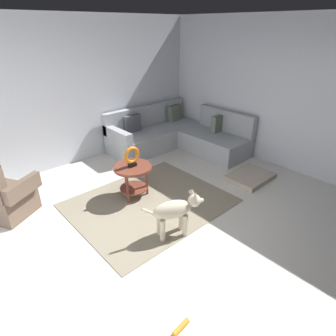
{
  "coord_description": "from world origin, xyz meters",
  "views": [
    {
      "loc": [
        -2.13,
        -2.25,
        2.5
      ],
      "look_at": [
        0.45,
        0.6,
        0.55
      ],
      "focal_mm": 30.29,
      "sensor_mm": 36.0,
      "label": 1
    }
  ],
  "objects_px": {
    "armchair": "(3,197)",
    "dog": "(176,211)",
    "dog_toy_ball": "(191,192)",
    "side_table": "(133,173)",
    "torus_sculpture": "(132,156)",
    "dog_toy_rope": "(181,327)",
    "dog_bed_mat": "(250,177)",
    "sectional_couch": "(177,136)"
  },
  "relations": [
    {
      "from": "armchair",
      "to": "dog",
      "type": "bearing_deg",
      "value": 8.25
    },
    {
      "from": "dog",
      "to": "dog_toy_ball",
      "type": "relative_size",
      "value": 9.44
    },
    {
      "from": "armchair",
      "to": "side_table",
      "type": "bearing_deg",
      "value": 34.64
    },
    {
      "from": "torus_sculpture",
      "to": "side_table",
      "type": "bearing_deg",
      "value": 88.21
    },
    {
      "from": "armchair",
      "to": "dog_toy_rope",
      "type": "bearing_deg",
      "value": -17.49
    },
    {
      "from": "dog_bed_mat",
      "to": "sectional_couch",
      "type": "bearing_deg",
      "value": 89.64
    },
    {
      "from": "dog_toy_ball",
      "to": "dog_toy_rope",
      "type": "bearing_deg",
      "value": -138.52
    },
    {
      "from": "armchair",
      "to": "torus_sculpture",
      "type": "relative_size",
      "value": 3.05
    },
    {
      "from": "armchair",
      "to": "dog",
      "type": "distance_m",
      "value": 2.46
    },
    {
      "from": "dog",
      "to": "dog_toy_ball",
      "type": "bearing_deg",
      "value": 144.45
    },
    {
      "from": "armchair",
      "to": "dog_toy_rope",
      "type": "distance_m",
      "value": 3.02
    },
    {
      "from": "dog",
      "to": "dog_toy_rope",
      "type": "bearing_deg",
      "value": -18.65
    },
    {
      "from": "dog",
      "to": "dog_toy_rope",
      "type": "distance_m",
      "value": 1.37
    },
    {
      "from": "sectional_couch",
      "to": "dog_toy_rope",
      "type": "relative_size",
      "value": 11.35
    },
    {
      "from": "side_table",
      "to": "dog_toy_ball",
      "type": "xyz_separation_m",
      "value": [
        0.72,
        -0.59,
        -0.37
      ]
    },
    {
      "from": "torus_sculpture",
      "to": "dog",
      "type": "distance_m",
      "value": 1.2
    },
    {
      "from": "armchair",
      "to": "torus_sculpture",
      "type": "xyz_separation_m",
      "value": [
        1.68,
        -0.79,
        0.39
      ]
    },
    {
      "from": "sectional_couch",
      "to": "armchair",
      "type": "height_order",
      "value": "same"
    },
    {
      "from": "dog_toy_rope",
      "to": "dog",
      "type": "bearing_deg",
      "value": 48.86
    },
    {
      "from": "side_table",
      "to": "sectional_couch",
      "type": "bearing_deg",
      "value": 27.43
    },
    {
      "from": "side_table",
      "to": "dog_toy_ball",
      "type": "bearing_deg",
      "value": -39.46
    },
    {
      "from": "side_table",
      "to": "dog",
      "type": "relative_size",
      "value": 0.75
    },
    {
      "from": "sectional_couch",
      "to": "side_table",
      "type": "distance_m",
      "value": 2.14
    },
    {
      "from": "dog",
      "to": "dog_toy_rope",
      "type": "xyz_separation_m",
      "value": [
        -0.87,
        -1.0,
        -0.35
      ]
    },
    {
      "from": "dog_bed_mat",
      "to": "dog",
      "type": "distance_m",
      "value": 2.07
    },
    {
      "from": "side_table",
      "to": "dog_toy_rope",
      "type": "distance_m",
      "value": 2.4
    },
    {
      "from": "dog_bed_mat",
      "to": "dog_toy_ball",
      "type": "distance_m",
      "value": 1.22
    },
    {
      "from": "dog_bed_mat",
      "to": "dog",
      "type": "bearing_deg",
      "value": -174.76
    },
    {
      "from": "dog_toy_rope",
      "to": "side_table",
      "type": "bearing_deg",
      "value": 64.33
    },
    {
      "from": "side_table",
      "to": "dog_bed_mat",
      "type": "distance_m",
      "value": 2.14
    },
    {
      "from": "torus_sculpture",
      "to": "dog_toy_rope",
      "type": "relative_size",
      "value": 1.64
    },
    {
      "from": "side_table",
      "to": "dog_toy_rope",
      "type": "xyz_separation_m",
      "value": [
        -1.03,
        -2.14,
        -0.39
      ]
    },
    {
      "from": "sectional_couch",
      "to": "torus_sculpture",
      "type": "distance_m",
      "value": 2.18
    },
    {
      "from": "sectional_couch",
      "to": "dog_toy_ball",
      "type": "relative_size",
      "value": 26.47
    },
    {
      "from": "sectional_couch",
      "to": "side_table",
      "type": "height_order",
      "value": "sectional_couch"
    },
    {
      "from": "torus_sculpture",
      "to": "dog_bed_mat",
      "type": "xyz_separation_m",
      "value": [
        1.88,
        -0.95,
        -0.67
      ]
    },
    {
      "from": "torus_sculpture",
      "to": "dog_toy_ball",
      "type": "bearing_deg",
      "value": -39.46
    },
    {
      "from": "dog_toy_rope",
      "to": "dog_bed_mat",
      "type": "bearing_deg",
      "value": 22.16
    },
    {
      "from": "sectional_couch",
      "to": "dog_toy_ball",
      "type": "height_order",
      "value": "sectional_couch"
    },
    {
      "from": "sectional_couch",
      "to": "armchair",
      "type": "distance_m",
      "value": 3.58
    },
    {
      "from": "dog_bed_mat",
      "to": "dog",
      "type": "xyz_separation_m",
      "value": [
        -2.04,
        -0.19,
        0.33
      ]
    },
    {
      "from": "dog_bed_mat",
      "to": "dog",
      "type": "height_order",
      "value": "dog"
    }
  ]
}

